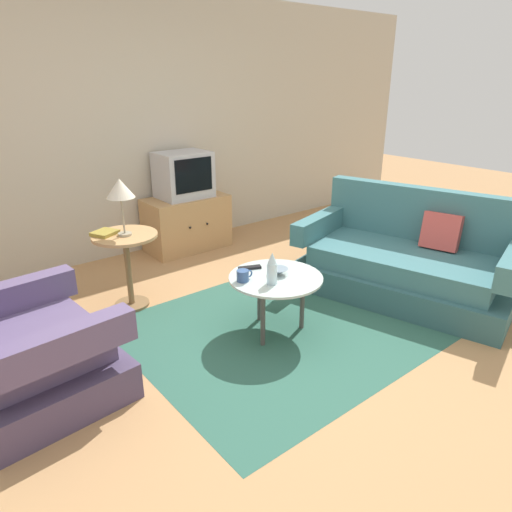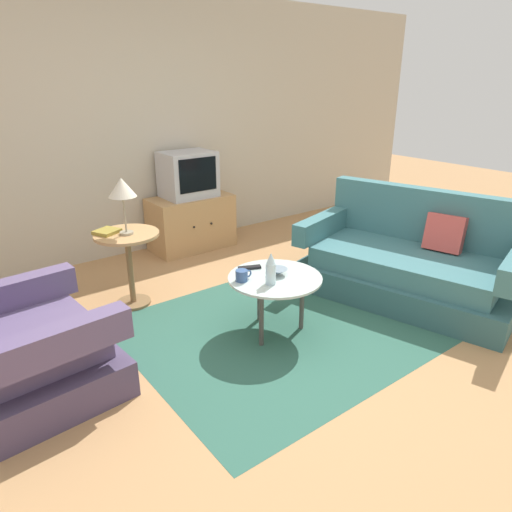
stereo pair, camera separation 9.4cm
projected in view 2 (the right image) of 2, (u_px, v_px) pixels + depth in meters
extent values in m
plane|color=#AD7F51|center=(281.00, 346.00, 3.40)|extent=(16.00, 16.00, 0.00)
cube|color=#BCB29E|center=(124.00, 128.00, 4.83)|extent=(9.00, 0.12, 2.70)
cube|color=#2D5B4C|center=(274.00, 331.00, 3.60)|extent=(2.12, 1.95, 0.00)
cube|color=#4B3E5C|center=(39.00, 372.00, 2.90)|extent=(0.94, 1.03, 0.24)
cube|color=#5B4C70|center=(34.00, 344.00, 2.83)|extent=(0.78, 0.74, 0.18)
cube|color=#5B4C70|center=(53.00, 345.00, 2.48)|extent=(0.88, 0.21, 0.19)
cube|color=#5B4C70|center=(8.00, 295.00, 3.04)|extent=(0.88, 0.21, 0.19)
cube|color=#325C60|center=(404.00, 284.00, 4.13)|extent=(1.39, 2.00, 0.24)
cube|color=#3D7075|center=(407.00, 262.00, 4.06)|extent=(1.18, 1.70, 0.18)
cube|color=#3D7075|center=(427.00, 215.00, 4.23)|extent=(0.62, 1.79, 0.49)
cube|color=#3D7075|center=(324.00, 224.00, 4.46)|extent=(0.94, 0.39, 0.20)
cube|color=#C64C47|center=(445.00, 233.00, 4.03)|extent=(0.26, 0.36, 0.34)
cylinder|color=#B2C6C1|center=(275.00, 278.00, 3.44)|extent=(0.70, 0.70, 0.02)
cylinder|color=#4C4742|center=(259.00, 295.00, 3.70)|extent=(0.04, 0.04, 0.45)
cylinder|color=#4C4742|center=(261.00, 318.00, 3.34)|extent=(0.04, 0.04, 0.45)
cylinder|color=#4C4742|center=(302.00, 303.00, 3.57)|extent=(0.04, 0.04, 0.45)
cylinder|color=tan|center=(127.00, 235.00, 3.81)|extent=(0.53, 0.53, 0.02)
cylinder|color=brown|center=(130.00, 271.00, 3.93)|extent=(0.05, 0.05, 0.62)
cylinder|color=brown|center=(134.00, 302.00, 4.04)|extent=(0.29, 0.29, 0.02)
cube|color=tan|center=(191.00, 222.00, 5.26)|extent=(0.92, 0.49, 0.60)
sphere|color=black|center=(194.00, 227.00, 5.00)|extent=(0.02, 0.02, 0.02)
sphere|color=black|center=(211.00, 223.00, 5.12)|extent=(0.02, 0.02, 0.02)
cube|color=#B7B7BC|center=(188.00, 174.00, 5.08)|extent=(0.56, 0.43, 0.50)
cube|color=black|center=(198.00, 175.00, 4.90)|extent=(0.45, 0.01, 0.36)
cylinder|color=#9E937A|center=(127.00, 233.00, 3.78)|extent=(0.11, 0.11, 0.02)
cylinder|color=#9E937A|center=(125.00, 214.00, 3.72)|extent=(0.02, 0.02, 0.29)
cone|color=beige|center=(122.00, 187.00, 3.64)|extent=(0.22, 0.22, 0.15)
cylinder|color=silver|center=(271.00, 274.00, 3.29)|extent=(0.07, 0.07, 0.16)
cone|color=silver|center=(271.00, 258.00, 3.24)|extent=(0.07, 0.07, 0.08)
cylinder|color=#335184|center=(242.00, 276.00, 3.35)|extent=(0.09, 0.09, 0.08)
torus|color=#335184|center=(248.00, 274.00, 3.38)|extent=(0.06, 0.01, 0.06)
cone|color=slate|center=(278.00, 272.00, 3.46)|extent=(0.15, 0.15, 0.05)
cube|color=black|center=(250.00, 268.00, 3.57)|extent=(0.18, 0.11, 0.02)
cube|color=olive|center=(107.00, 232.00, 3.80)|extent=(0.24, 0.23, 0.03)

